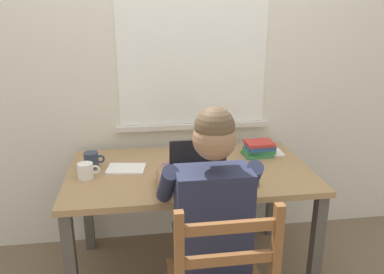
{
  "coord_description": "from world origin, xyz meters",
  "views": [
    {
      "loc": [
        -0.3,
        -2.14,
        1.64
      ],
      "look_at": [
        0.01,
        -0.05,
        0.95
      ],
      "focal_mm": 36.19,
      "sensor_mm": 36.0,
      "label": 1
    }
  ],
  "objects_px": {
    "laptop": "(201,173)",
    "book_stack_main": "(259,149)",
    "desk": "(190,182)",
    "coffee_mug_dark": "(92,160)",
    "seated_person": "(209,214)",
    "coffee_mug_white": "(86,171)",
    "computer_mouse": "(253,182)",
    "landscape_photo_print": "(174,165)"
  },
  "relations": [
    {
      "from": "desk",
      "to": "coffee_mug_white",
      "type": "height_order",
      "value": "coffee_mug_white"
    },
    {
      "from": "coffee_mug_white",
      "to": "book_stack_main",
      "type": "relative_size",
      "value": 0.61
    },
    {
      "from": "laptop",
      "to": "coffee_mug_dark",
      "type": "height_order",
      "value": "laptop"
    },
    {
      "from": "seated_person",
      "to": "coffee_mug_white",
      "type": "height_order",
      "value": "seated_person"
    },
    {
      "from": "coffee_mug_dark",
      "to": "desk",
      "type": "bearing_deg",
      "value": -10.75
    },
    {
      "from": "desk",
      "to": "landscape_photo_print",
      "type": "distance_m",
      "value": 0.15
    },
    {
      "from": "desk",
      "to": "laptop",
      "type": "distance_m",
      "value": 0.24
    },
    {
      "from": "laptop",
      "to": "book_stack_main",
      "type": "relative_size",
      "value": 1.6
    },
    {
      "from": "computer_mouse",
      "to": "landscape_photo_print",
      "type": "xyz_separation_m",
      "value": [
        -0.4,
        0.35,
        -0.02
      ]
    },
    {
      "from": "desk",
      "to": "coffee_mug_dark",
      "type": "distance_m",
      "value": 0.61
    },
    {
      "from": "desk",
      "to": "laptop",
      "type": "xyz_separation_m",
      "value": [
        0.03,
        -0.2,
        0.14
      ]
    },
    {
      "from": "desk",
      "to": "computer_mouse",
      "type": "height_order",
      "value": "computer_mouse"
    },
    {
      "from": "coffee_mug_dark",
      "to": "landscape_photo_print",
      "type": "height_order",
      "value": "coffee_mug_dark"
    },
    {
      "from": "desk",
      "to": "book_stack_main",
      "type": "height_order",
      "value": "book_stack_main"
    },
    {
      "from": "desk",
      "to": "book_stack_main",
      "type": "distance_m",
      "value": 0.53
    },
    {
      "from": "seated_person",
      "to": "landscape_photo_print",
      "type": "height_order",
      "value": "seated_person"
    },
    {
      "from": "desk",
      "to": "computer_mouse",
      "type": "distance_m",
      "value": 0.43
    },
    {
      "from": "landscape_photo_print",
      "to": "laptop",
      "type": "bearing_deg",
      "value": -84.76
    },
    {
      "from": "desk",
      "to": "seated_person",
      "type": "bearing_deg",
      "value": -87.16
    },
    {
      "from": "coffee_mug_white",
      "to": "coffee_mug_dark",
      "type": "distance_m",
      "value": 0.15
    },
    {
      "from": "book_stack_main",
      "to": "coffee_mug_dark",
      "type": "bearing_deg",
      "value": -177.16
    },
    {
      "from": "desk",
      "to": "coffee_mug_dark",
      "type": "height_order",
      "value": "coffee_mug_dark"
    },
    {
      "from": "seated_person",
      "to": "computer_mouse",
      "type": "relative_size",
      "value": 12.62
    },
    {
      "from": "coffee_mug_dark",
      "to": "seated_person",
      "type": "bearing_deg",
      "value": -44.75
    },
    {
      "from": "computer_mouse",
      "to": "landscape_photo_print",
      "type": "height_order",
      "value": "computer_mouse"
    },
    {
      "from": "seated_person",
      "to": "computer_mouse",
      "type": "distance_m",
      "value": 0.37
    },
    {
      "from": "coffee_mug_dark",
      "to": "landscape_photo_print",
      "type": "distance_m",
      "value": 0.5
    },
    {
      "from": "seated_person",
      "to": "laptop",
      "type": "distance_m",
      "value": 0.31
    },
    {
      "from": "laptop",
      "to": "desk",
      "type": "bearing_deg",
      "value": 99.97
    },
    {
      "from": "desk",
      "to": "coffee_mug_dark",
      "type": "bearing_deg",
      "value": 169.25
    },
    {
      "from": "laptop",
      "to": "coffee_mug_dark",
      "type": "xyz_separation_m",
      "value": [
        -0.62,
        0.31,
        -0.01
      ]
    },
    {
      "from": "computer_mouse",
      "to": "desk",
      "type": "bearing_deg",
      "value": 140.23
    },
    {
      "from": "desk",
      "to": "seated_person",
      "type": "xyz_separation_m",
      "value": [
        0.02,
        -0.49,
        0.05
      ]
    },
    {
      "from": "desk",
      "to": "landscape_photo_print",
      "type": "relative_size",
      "value": 11.14
    },
    {
      "from": "seated_person",
      "to": "landscape_photo_print",
      "type": "xyz_separation_m",
      "value": [
        -0.11,
        0.57,
        0.03
      ]
    },
    {
      "from": "coffee_mug_white",
      "to": "book_stack_main",
      "type": "height_order",
      "value": "book_stack_main"
    },
    {
      "from": "coffee_mug_white",
      "to": "coffee_mug_dark",
      "type": "bearing_deg",
      "value": 83.72
    },
    {
      "from": "computer_mouse",
      "to": "book_stack_main",
      "type": "height_order",
      "value": "book_stack_main"
    },
    {
      "from": "computer_mouse",
      "to": "laptop",
      "type": "bearing_deg",
      "value": 166.59
    },
    {
      "from": "laptop",
      "to": "coffee_mug_dark",
      "type": "bearing_deg",
      "value": 153.57
    },
    {
      "from": "laptop",
      "to": "book_stack_main",
      "type": "bearing_deg",
      "value": 38.84
    },
    {
      "from": "seated_person",
      "to": "computer_mouse",
      "type": "xyz_separation_m",
      "value": [
        0.29,
        0.23,
        0.05
      ]
    }
  ]
}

